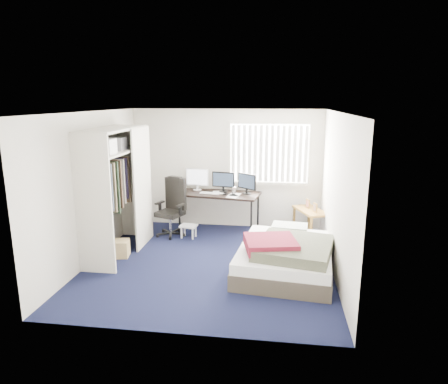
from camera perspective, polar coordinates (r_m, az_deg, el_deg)
ground at (r=6.83m, az=-2.05°, el=-10.11°), size 4.20×4.20×0.00m
room_shell at (r=6.39m, az=-2.16°, el=2.44°), size 4.20×4.20×4.20m
window_assembly at (r=8.29m, az=6.47°, el=5.48°), size 1.72×0.09×1.32m
closet at (r=7.14m, az=-15.10°, el=1.84°), size 0.64×1.84×2.22m
desk at (r=8.23m, az=-0.64°, el=0.04°), size 1.73×1.00×1.27m
office_chair at (r=8.13m, az=-7.38°, el=-2.98°), size 0.71×0.71×1.18m
footstool at (r=7.98m, az=-5.09°, el=-5.13°), size 0.35×0.30×0.26m
nightstand at (r=8.06m, az=12.23°, el=-2.94°), size 0.70×0.92×0.75m
bed at (r=6.49m, az=8.82°, el=-8.92°), size 1.64×2.07×0.64m
pine_box at (r=7.29m, az=-14.96°, el=-7.80°), size 0.43×0.35×0.29m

